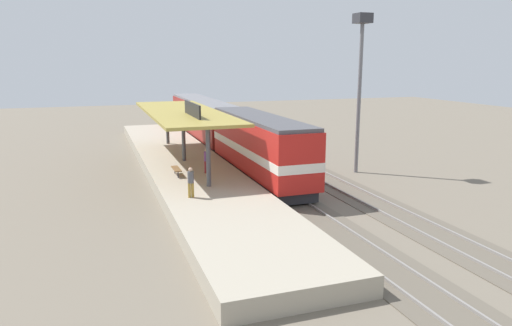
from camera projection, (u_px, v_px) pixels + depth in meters
ground_plane at (265, 166)px, 38.37m from camera, size 120.00×120.00×0.00m
track_near at (242, 167)px, 37.72m from camera, size 3.20×110.00×0.16m
track_far at (294, 163)px, 39.19m from camera, size 3.20×110.00×0.16m
platform at (185, 166)px, 36.16m from camera, size 6.00×44.00×0.90m
station_canopy at (183, 113)px, 35.21m from camera, size 5.20×18.00×4.70m
platform_bench at (176, 169)px, 31.22m from camera, size 0.44×1.70×0.50m
locomotive at (260, 147)px, 33.28m from camera, size 2.93×14.43×4.44m
passenger_carriage_single at (203, 119)px, 49.92m from camera, size 2.90×20.00×4.24m
light_mast at (361, 60)px, 34.41m from camera, size 1.10×1.10×11.70m
person_waiting at (191, 181)px, 26.09m from camera, size 0.34×0.34×1.71m
person_walking at (207, 159)px, 31.83m from camera, size 0.34×0.34×1.71m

